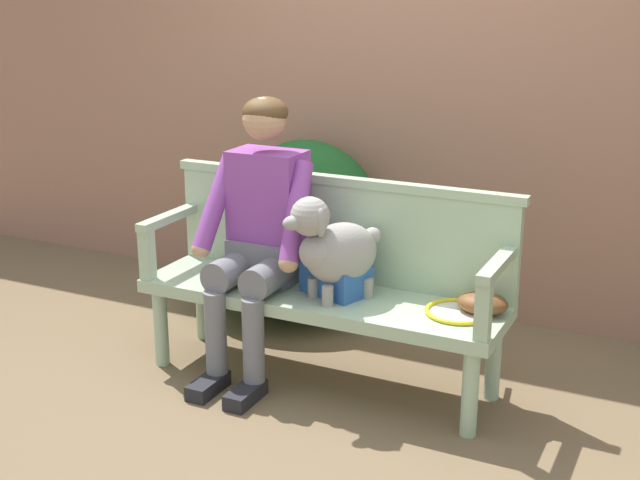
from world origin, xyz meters
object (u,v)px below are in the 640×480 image
(garden_bench, at_px, (320,304))
(tennis_racket, at_px, (459,309))
(dog_on_bench, at_px, (333,247))
(baseball_glove, at_px, (483,303))
(person_seated, at_px, (260,227))
(sports_bag, at_px, (336,279))

(garden_bench, height_order, tennis_racket, tennis_racket)
(dog_on_bench, bearing_deg, baseball_glove, 11.33)
(garden_bench, distance_m, tennis_racket, 0.65)
(person_seated, height_order, sports_bag, person_seated)
(person_seated, bearing_deg, sports_bag, 4.58)
(tennis_racket, height_order, sports_bag, sports_bag)
(sports_bag, bearing_deg, person_seated, -175.42)
(baseball_glove, height_order, sports_bag, sports_bag)
(garden_bench, distance_m, sports_bag, 0.15)
(dog_on_bench, xyz_separation_m, tennis_racket, (0.56, 0.11, -0.23))
(garden_bench, xyz_separation_m, sports_bag, (0.07, 0.02, 0.13))
(tennis_racket, distance_m, baseball_glove, 0.10)
(dog_on_bench, distance_m, tennis_racket, 0.61)
(tennis_racket, height_order, baseball_glove, baseball_glove)
(dog_on_bench, height_order, sports_bag, dog_on_bench)
(person_seated, distance_m, baseball_glove, 1.07)
(tennis_racket, xyz_separation_m, baseball_glove, (0.09, 0.02, 0.04))
(garden_bench, bearing_deg, tennis_racket, 4.52)
(dog_on_bench, bearing_deg, person_seated, 173.46)
(dog_on_bench, xyz_separation_m, baseball_glove, (0.65, 0.13, -0.20))
(person_seated, relative_size, baseball_glove, 5.99)
(garden_bench, bearing_deg, dog_on_bench, -31.55)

